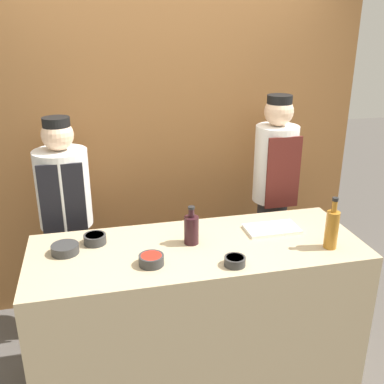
% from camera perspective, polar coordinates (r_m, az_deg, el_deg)
% --- Properties ---
extents(ground_plane, '(14.00, 14.00, 0.00)m').
position_cam_1_polar(ground_plane, '(3.17, 0.64, -22.25)').
color(ground_plane, '#4C4742').
extents(cabinet_wall, '(3.06, 0.18, 2.40)m').
position_cam_1_polar(cabinet_wall, '(3.55, -3.63, 5.14)').
color(cabinet_wall, brown).
rests_on(cabinet_wall, ground_plane).
extents(counter, '(1.92, 0.72, 0.95)m').
position_cam_1_polar(counter, '(2.86, 0.68, -15.32)').
color(counter, tan).
rests_on(counter, ground_plane).
extents(sauce_bowl_orange, '(0.15, 0.15, 0.05)m').
position_cam_1_polar(sauce_bowl_orange, '(2.62, -15.83, -6.91)').
color(sauce_bowl_orange, '#2D2D2D').
rests_on(sauce_bowl_orange, counter).
extents(sauce_bowl_white, '(0.11, 0.11, 0.05)m').
position_cam_1_polar(sauce_bowl_white, '(2.42, 5.47, -8.68)').
color(sauce_bowl_white, '#2D2D2D').
rests_on(sauce_bowl_white, counter).
extents(sauce_bowl_brown, '(0.13, 0.13, 0.06)m').
position_cam_1_polar(sauce_bowl_brown, '(2.68, -12.22, -5.80)').
color(sauce_bowl_brown, '#2D2D2D').
rests_on(sauce_bowl_brown, counter).
extents(sauce_bowl_red, '(0.14, 0.14, 0.06)m').
position_cam_1_polar(sauce_bowl_red, '(2.42, -5.18, -8.52)').
color(sauce_bowl_red, '#2D2D2D').
rests_on(sauce_bowl_red, counter).
extents(cutting_board, '(0.33, 0.18, 0.02)m').
position_cam_1_polar(cutting_board, '(2.83, 10.11, -4.62)').
color(cutting_board, white).
rests_on(cutting_board, counter).
extents(bottle_wine, '(0.09, 0.09, 0.23)m').
position_cam_1_polar(bottle_wine, '(2.60, -0.08, -4.72)').
color(bottle_wine, black).
rests_on(bottle_wine, counter).
extents(bottle_amber, '(0.07, 0.07, 0.31)m').
position_cam_1_polar(bottle_amber, '(2.66, 17.33, -4.44)').
color(bottle_amber, '#9E661E').
rests_on(bottle_amber, counter).
extents(chef_left, '(0.35, 0.35, 1.60)m').
position_cam_1_polar(chef_left, '(3.21, -15.58, -3.80)').
color(chef_left, '#28282D').
rests_on(chef_left, ground_plane).
extents(chef_right, '(0.31, 0.31, 1.68)m').
position_cam_1_polar(chef_right, '(3.44, 10.27, -0.47)').
color(chef_right, '#28282D').
rests_on(chef_right, ground_plane).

